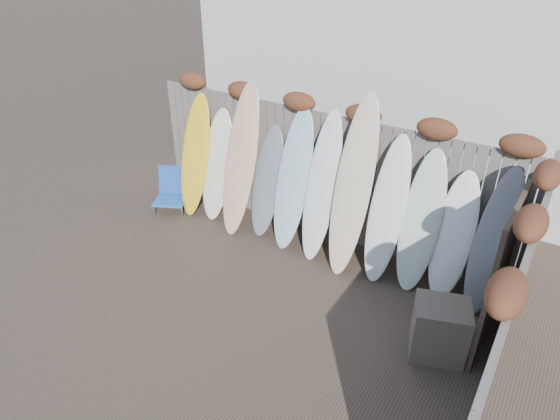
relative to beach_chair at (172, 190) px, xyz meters
The scene contains 17 objects.
ground 3.09m from the beach_chair, 34.68° to the right, with size 80.00×80.00×0.00m, color #493A2D.
back_fence 2.80m from the beach_chair, 13.93° to the left, with size 6.05×0.28×2.24m.
right_fence 5.78m from the beach_chair, 15.18° to the right, with size 0.28×4.40×2.24m.
beach_chair is the anchor object (origin of this frame).
wooden_crate 4.99m from the beach_chair, 10.71° to the right, with size 0.60×0.50×0.70m, color brown.
lattice_panel 5.37m from the beach_chair, ahead, with size 0.05×1.26×1.89m, color #31281E.
surfboard_0 0.80m from the beach_chair, 28.46° to the left, with size 0.52×0.07×2.05m, color yellow.
surfboard_1 1.02m from the beach_chair, 18.72° to the left, with size 0.54×0.07×1.86m, color white.
surfboard_2 1.61m from the beach_chair, ahead, with size 0.54×0.07×2.42m, color #FF9973.
surfboard_3 1.88m from the beach_chair, ahead, with size 0.49×0.07×1.78m, color slate.
surfboard_4 2.39m from the beach_chair, ahead, with size 0.53×0.07×2.18m, color #9ECCD8.
surfboard_5 2.86m from the beach_chair, ahead, with size 0.47×0.07×2.22m, color white.
surfboard_6 3.39m from the beach_chair, ahead, with size 0.52×0.07×2.58m, color beige.
surfboard_7 3.82m from the beach_chair, ahead, with size 0.48×0.07×2.08m, color white.
surfboard_8 4.27m from the beach_chair, ahead, with size 0.51×0.07×1.97m, color silver.
surfboard_9 4.68m from the beach_chair, ahead, with size 0.50×0.07×1.76m, color white.
surfboard_10 5.17m from the beach_chair, ahead, with size 0.46×0.07×1.97m, color slate.
Camera 1 is at (3.04, -3.69, 4.42)m, focal length 32.00 mm.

